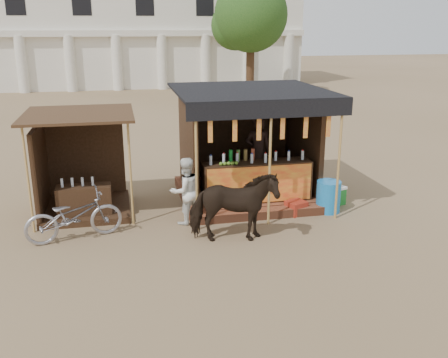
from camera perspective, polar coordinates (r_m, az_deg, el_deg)
ground at (r=9.63m, az=2.01°, el=-9.05°), size 120.00×120.00×0.00m
main_stall at (r=12.57m, az=2.88°, el=2.32°), size 3.60×3.61×2.78m
secondary_stall at (r=12.14m, az=-16.46°, el=0.19°), size 2.40×2.40×2.38m
cow at (r=10.05m, az=1.08°, el=-3.24°), size 1.86×1.04×1.49m
motorbike at (r=10.69m, az=-16.79°, el=-4.06°), size 2.07×1.14×1.03m
bystander at (r=11.02m, az=-4.41°, el=-1.38°), size 0.88×0.79×1.51m
blue_barrel at (r=12.04m, az=11.84°, el=-1.97°), size 0.71×0.71×0.75m
red_crate at (r=11.83m, az=8.23°, el=-3.26°), size 0.54×0.51×0.31m
cooler at (r=12.58m, az=12.14°, el=-1.84°), size 0.75×0.63×0.46m
background_building at (r=38.31m, az=-12.37°, el=16.46°), size 26.00×7.45×8.18m
tree at (r=31.52m, az=2.67°, el=17.92°), size 4.50×4.40×7.00m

